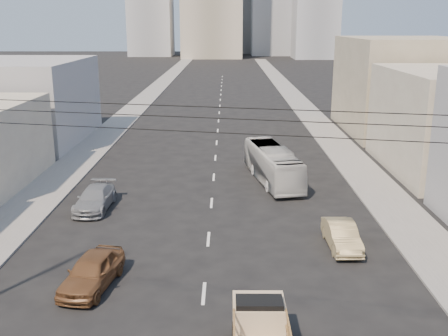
{
  "coord_description": "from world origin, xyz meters",
  "views": [
    {
      "loc": [
        1.0,
        -12.73,
        11.51
      ],
      "look_at": [
        0.85,
        16.05,
        3.5
      ],
      "focal_mm": 42.0,
      "sensor_mm": 36.0,
      "label": 1
    }
  ],
  "objects_px": {
    "sedan_tan": "(342,235)",
    "sedan_grey": "(95,199)",
    "city_bus": "(272,164)",
    "flatbed_pickup": "(260,333)",
    "sedan_brown": "(92,271)"
  },
  "relations": [
    {
      "from": "sedan_tan",
      "to": "sedan_brown",
      "type": "bearing_deg",
      "value": -161.59
    },
    {
      "from": "sedan_brown",
      "to": "sedan_grey",
      "type": "bearing_deg",
      "value": 112.85
    },
    {
      "from": "sedan_tan",
      "to": "sedan_grey",
      "type": "relative_size",
      "value": 0.86
    },
    {
      "from": "flatbed_pickup",
      "to": "sedan_tan",
      "type": "height_order",
      "value": "flatbed_pickup"
    },
    {
      "from": "sedan_grey",
      "to": "sedan_tan",
      "type": "bearing_deg",
      "value": -20.07
    },
    {
      "from": "sedan_grey",
      "to": "flatbed_pickup",
      "type": "bearing_deg",
      "value": -56.35
    },
    {
      "from": "sedan_tan",
      "to": "city_bus",
      "type": "bearing_deg",
      "value": 101.11
    },
    {
      "from": "flatbed_pickup",
      "to": "sedan_brown",
      "type": "relative_size",
      "value": 0.99
    },
    {
      "from": "flatbed_pickup",
      "to": "sedan_brown",
      "type": "bearing_deg",
      "value": 143.61
    },
    {
      "from": "city_bus",
      "to": "sedan_brown",
      "type": "height_order",
      "value": "city_bus"
    },
    {
      "from": "city_bus",
      "to": "sedan_grey",
      "type": "bearing_deg",
      "value": -163.17
    },
    {
      "from": "sedan_tan",
      "to": "sedan_grey",
      "type": "height_order",
      "value": "sedan_grey"
    },
    {
      "from": "city_bus",
      "to": "sedan_grey",
      "type": "height_order",
      "value": "city_bus"
    },
    {
      "from": "flatbed_pickup",
      "to": "sedan_tan",
      "type": "bearing_deg",
      "value": 63.18
    },
    {
      "from": "city_bus",
      "to": "sedan_tan",
      "type": "xyz_separation_m",
      "value": [
        2.66,
        -12.02,
        -0.65
      ]
    }
  ]
}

